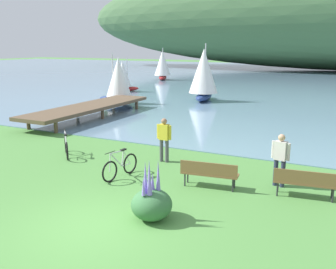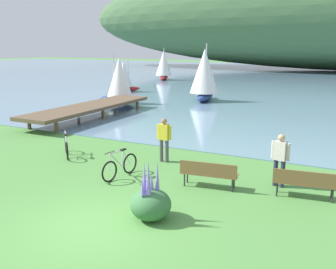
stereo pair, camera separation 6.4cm
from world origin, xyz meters
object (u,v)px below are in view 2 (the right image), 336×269
at_px(sailboat_nearest_to_shore, 164,65).
at_px(bicycle_beside_path, 120,166).
at_px(sailboat_mid_bay, 119,80).
at_px(park_bench_further_along, 305,182).
at_px(person_at_shoreline, 164,137).
at_px(sailboat_far_off, 124,76).
at_px(park_bench_near_camera, 209,172).
at_px(bicycle_leaning_near_bench, 66,147).
at_px(sailboat_toward_hillside, 205,74).
at_px(person_on_the_grass, 280,157).

bearing_deg(sailboat_nearest_to_shore, bicycle_beside_path, -65.10).
height_order(bicycle_beside_path, sailboat_mid_bay, sailboat_mid_bay).
bearing_deg(park_bench_further_along, person_at_shoreline, 165.99).
relative_size(bicycle_beside_path, sailboat_far_off, 0.55).
height_order(park_bench_near_camera, bicycle_beside_path, bicycle_beside_path).
bearing_deg(person_at_shoreline, sailboat_far_off, 126.99).
xyz_separation_m(bicycle_leaning_near_bench, sailboat_mid_bay, (-5.81, 12.54, 1.43)).
height_order(bicycle_leaning_near_bench, sailboat_far_off, sailboat_far_off).
relative_size(park_bench_near_camera, sailboat_toward_hillside, 0.41).
xyz_separation_m(park_bench_near_camera, person_at_shoreline, (-2.50, 1.81, 0.46)).
bearing_deg(park_bench_further_along, bicycle_beside_path, -170.97).
xyz_separation_m(bicycle_leaning_near_bench, person_on_the_grass, (8.33, 0.43, 0.58)).
relative_size(park_bench_near_camera, person_on_the_grass, 1.08).
xyz_separation_m(person_at_shoreline, sailboat_toward_hillside, (-4.38, 15.52, 1.18)).
bearing_deg(park_bench_near_camera, sailboat_mid_bay, 132.65).
relative_size(sailboat_toward_hillside, sailboat_far_off, 1.40).
height_order(park_bench_further_along, person_at_shoreline, person_at_shoreline).
xyz_separation_m(park_bench_further_along, sailboat_far_off, (-18.83, 19.28, 1.03)).
distance_m(bicycle_beside_path, sailboat_mid_bay, 16.53).
bearing_deg(sailboat_far_off, bicycle_beside_path, -57.25).
bearing_deg(park_bench_further_along, sailboat_far_off, 134.32).
bearing_deg(sailboat_far_off, park_bench_further_along, -45.68).
xyz_separation_m(park_bench_near_camera, park_bench_further_along, (2.80, 0.49, 0.00)).
bearing_deg(sailboat_toward_hillside, sailboat_mid_bay, -142.48).
height_order(sailboat_toward_hillside, sailboat_far_off, sailboat_toward_hillside).
bearing_deg(bicycle_beside_path, sailboat_far_off, 122.75).
height_order(bicycle_beside_path, person_at_shoreline, person_at_shoreline).
relative_size(park_bench_further_along, person_at_shoreline, 1.08).
distance_m(park_bench_further_along, sailboat_nearest_to_shore, 38.39).
bearing_deg(park_bench_near_camera, sailboat_toward_hillside, 111.65).
distance_m(bicycle_leaning_near_bench, bicycle_beside_path, 3.54).
xyz_separation_m(bicycle_beside_path, sailboat_far_off, (-13.00, 20.21, 1.15)).
relative_size(park_bench_near_camera, park_bench_further_along, 1.00).
bearing_deg(person_on_the_grass, bicycle_leaning_near_bench, -177.01).
height_order(park_bench_near_camera, park_bench_further_along, same).
xyz_separation_m(sailboat_mid_bay, sailboat_toward_hillside, (5.32, 4.09, 0.34)).
relative_size(bicycle_beside_path, person_on_the_grass, 1.03).
bearing_deg(bicycle_leaning_near_bench, park_bench_near_camera, -6.33).
distance_m(park_bench_near_camera, sailboat_toward_hillside, 18.72).
bearing_deg(sailboat_mid_bay, person_at_shoreline, -49.69).
relative_size(park_bench_further_along, bicycle_leaning_near_bench, 1.41).
bearing_deg(person_on_the_grass, sailboat_toward_hillside, 118.58).
relative_size(bicycle_beside_path, sailboat_toward_hillside, 0.39).
xyz_separation_m(bicycle_beside_path, sailboat_mid_bay, (-9.17, 13.68, 1.43)).
relative_size(park_bench_further_along, sailboat_nearest_to_shore, 0.46).
height_order(person_on_the_grass, sailboat_nearest_to_shore, sailboat_nearest_to_shore).
height_order(person_at_shoreline, sailboat_toward_hillside, sailboat_toward_hillside).
xyz_separation_m(person_at_shoreline, sailboat_mid_bay, (-9.70, 11.43, 0.85)).
bearing_deg(person_on_the_grass, sailboat_nearest_to_shore, 122.87).
distance_m(bicycle_beside_path, sailboat_nearest_to_shore, 36.36).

